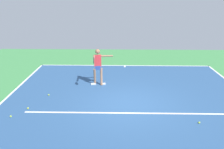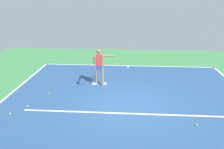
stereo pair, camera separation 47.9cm
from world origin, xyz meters
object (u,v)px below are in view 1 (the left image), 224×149
tennis_ball_near_player (49,95)px  tennis_ball_far_corner (199,123)px  tennis_player (98,65)px  tennis_ball_near_service_line (11,116)px  tennis_ball_by_sideline (28,108)px

tennis_ball_near_player → tennis_ball_far_corner: (-5.88, 2.23, 0.00)m
tennis_player → tennis_ball_near_service_line: tennis_player is taller
tennis_ball_by_sideline → tennis_ball_near_service_line: same height
tennis_ball_by_sideline → tennis_ball_near_player: (-0.45, -1.29, 0.00)m
tennis_ball_near_service_line → tennis_ball_far_corner: size_ratio=1.00×
tennis_ball_near_player → tennis_ball_far_corner: bearing=159.2°
tennis_ball_near_player → tennis_ball_near_service_line: bearing=66.5°
tennis_ball_by_sideline → tennis_ball_near_player: size_ratio=1.00×
tennis_player → tennis_ball_by_sideline: (2.55, 2.64, -1.01)m
tennis_player → tennis_ball_far_corner: size_ratio=27.39×
tennis_ball_near_player → tennis_ball_far_corner: size_ratio=1.00×
tennis_ball_by_sideline → tennis_ball_near_player: 1.37m
tennis_ball_near_service_line → tennis_ball_far_corner: same height
tennis_ball_far_corner → tennis_ball_near_player: bearing=-20.8°
tennis_ball_near_player → tennis_player: bearing=-147.3°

